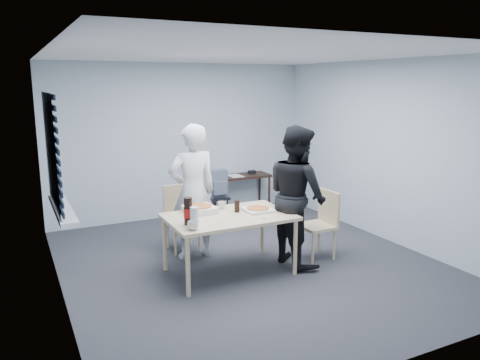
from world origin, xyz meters
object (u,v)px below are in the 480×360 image
dining_table (229,220)px  chair_far (181,212)px  mug_b (222,205)px  soda_bottle (188,212)px  chair_right (322,219)px  stool (217,203)px  person_black (297,195)px  mug_a (193,225)px  backpack (217,184)px  person_white (193,192)px  side_table (242,179)px

dining_table → chair_far: (-0.23, 1.09, -0.15)m
mug_b → soda_bottle: bearing=-144.3°
dining_table → chair_far: 1.12m
chair_right → stool: 2.07m
dining_table → chair_right: size_ratio=1.67×
soda_bottle → dining_table: bearing=13.1°
person_black → mug_a: 1.52m
stool → backpack: (0.00, -0.01, 0.32)m
chair_far → person_black: bearing=-45.4°
chair_far → person_white: size_ratio=0.50×
mug_a → mug_b: bearing=45.6°
stool → chair_right: bearing=-71.7°
chair_far → mug_a: 1.49m
person_white → mug_b: (0.24, -0.38, -0.12)m
chair_far → stool: bearing=41.7°
chair_far → soda_bottle: size_ratio=2.88×
soda_bottle → person_white: bearing=65.9°
person_black → chair_far: bearing=44.6°
dining_table → mug_a: 0.68m
person_white → mug_b: bearing=122.2°
side_table → mug_a: bearing=-125.7°
stool → person_white: bearing=-125.8°
dining_table → soda_bottle: size_ratio=4.80×
person_black → mug_b: 0.95m
mug_a → dining_table: bearing=29.9°
dining_table → soda_bottle: bearing=-166.9°
dining_table → person_black: (0.91, -0.07, 0.22)m
person_black → soda_bottle: 1.47m
chair_right → person_black: 0.56m
mug_a → chair_right: bearing=8.2°
stool → backpack: 0.32m
person_black → soda_bottle: (-1.47, -0.06, -0.01)m
dining_table → mug_a: bearing=-150.1°
person_white → side_table: bearing=-132.5°
stool → backpack: size_ratio=1.05×
side_table → backpack: (-0.73, -0.56, 0.09)m
mug_a → mug_b: mug_a is taller
dining_table → person_white: person_white is taller
side_table → stool: side_table is taller
person_white → backpack: person_white is taller
person_white → mug_b: 0.47m
person_white → chair_far: bearing=-85.0°
chair_far → mug_a: chair_far is taller
stool → mug_b: size_ratio=4.61×
dining_table → chair_far: chair_far is taller
person_white → soda_bottle: 0.89m
mug_a → person_white: bearing=69.3°
dining_table → soda_bottle: 0.62m
dining_table → mug_b: bearing=82.2°
stool → soda_bottle: 2.44m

